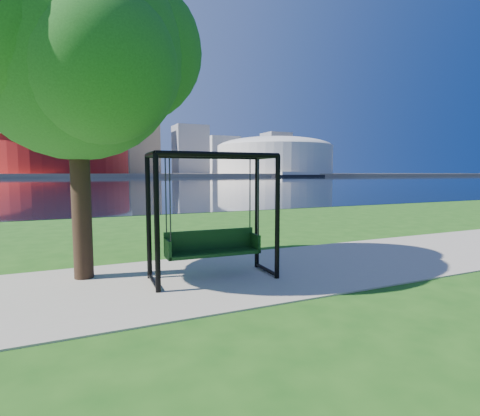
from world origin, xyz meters
TOP-DOWN VIEW (x-y plane):
  - ground at (0.00, 0.00)m, footprint 900.00×900.00m
  - path at (0.00, -0.50)m, footprint 120.00×4.00m
  - river at (0.00, 102.00)m, footprint 900.00×180.00m
  - far_bank at (0.00, 306.00)m, footprint 900.00×228.00m
  - stadium at (-10.00, 235.00)m, footprint 83.00×83.00m
  - arena at (135.00, 235.00)m, footprint 84.00×84.00m
  - skyline at (-4.27, 319.39)m, footprint 392.00×66.00m
  - swing at (-0.60, -0.57)m, footprint 2.60×1.21m
  - park_tree at (-3.11, 0.60)m, footprint 5.47×4.94m
  - barge at (120.69, 180.82)m, footprint 31.69×10.91m

SIDE VIEW (x-z plane):
  - ground at x=0.00m, z-range 0.00..0.00m
  - river at x=0.00m, z-range 0.00..0.02m
  - path at x=0.00m, z-range 0.00..0.03m
  - far_bank at x=0.00m, z-range 0.00..2.00m
  - swing at x=-0.60m, z-range -0.04..2.58m
  - barge at x=120.69m, z-range -0.15..2.96m
  - park_tree at x=-3.11m, z-range 1.32..8.11m
  - stadium at x=-10.00m, z-range -1.77..30.23m
  - arena at x=135.00m, z-range 2.59..29.15m
  - skyline at x=-4.27m, z-range -12.36..84.14m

